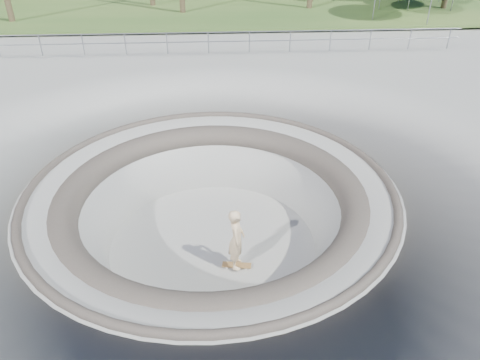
% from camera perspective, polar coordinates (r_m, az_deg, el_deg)
% --- Properties ---
extents(ground, '(180.00, 180.00, 0.00)m').
position_cam_1_polar(ground, '(12.93, -3.58, -1.05)').
color(ground, gray).
rests_on(ground, ground).
extents(skate_bowl, '(14.00, 14.00, 4.10)m').
position_cam_1_polar(skate_bowl, '(14.01, -3.33, -7.33)').
color(skate_bowl, gray).
rests_on(skate_bowl, ground).
extents(distant_hills, '(103.20, 45.00, 28.60)m').
position_cam_1_polar(distant_hills, '(69.55, -0.45, 20.34)').
color(distant_hills, brown).
rests_on(distant_hills, ground).
extents(safety_railing, '(25.00, 0.06, 1.03)m').
position_cam_1_polar(safety_railing, '(23.72, -3.87, 16.40)').
color(safety_railing, gray).
rests_on(safety_railing, ground).
extents(skateboard, '(0.83, 0.34, 0.08)m').
position_cam_1_polar(skateboard, '(13.17, -0.41, -10.35)').
color(skateboard, brown).
rests_on(skateboard, ground).
extents(skater, '(0.50, 0.70, 1.82)m').
position_cam_1_polar(skater, '(12.57, -0.43, -7.21)').
color(skater, beige).
rests_on(skater, skateboard).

